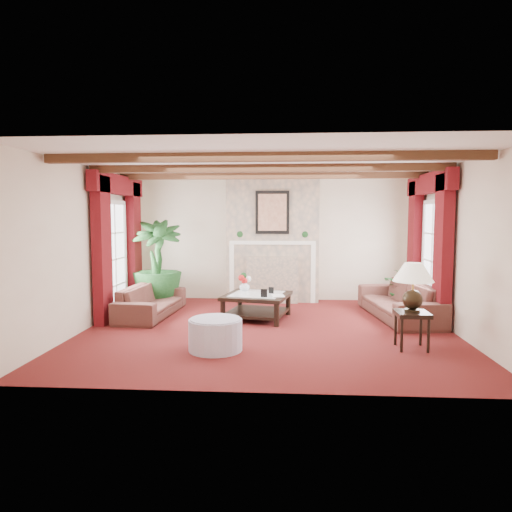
# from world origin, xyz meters

# --- Properties ---
(floor) EXTENTS (6.00, 6.00, 0.00)m
(floor) POSITION_xyz_m (0.00, 0.00, 0.00)
(floor) COLOR #4E0D12
(floor) RESTS_ON ground
(ceiling) EXTENTS (6.00, 6.00, 0.00)m
(ceiling) POSITION_xyz_m (0.00, 0.00, 2.70)
(ceiling) COLOR white
(ceiling) RESTS_ON floor
(back_wall) EXTENTS (6.00, 0.02, 2.70)m
(back_wall) POSITION_xyz_m (0.00, 2.75, 1.35)
(back_wall) COLOR beige
(back_wall) RESTS_ON ground
(left_wall) EXTENTS (0.02, 5.50, 2.70)m
(left_wall) POSITION_xyz_m (-3.00, 0.00, 1.35)
(left_wall) COLOR beige
(left_wall) RESTS_ON ground
(right_wall) EXTENTS (0.02, 5.50, 2.70)m
(right_wall) POSITION_xyz_m (3.00, 0.00, 1.35)
(right_wall) COLOR beige
(right_wall) RESTS_ON ground
(ceiling_beams) EXTENTS (6.00, 3.00, 0.12)m
(ceiling_beams) POSITION_xyz_m (0.00, 0.00, 2.64)
(ceiling_beams) COLOR #371D11
(ceiling_beams) RESTS_ON ceiling
(fireplace) EXTENTS (2.00, 0.52, 2.70)m
(fireplace) POSITION_xyz_m (0.00, 2.55, 2.70)
(fireplace) COLOR tan
(fireplace) RESTS_ON ground
(french_door_left) EXTENTS (0.10, 1.10, 2.16)m
(french_door_left) POSITION_xyz_m (-2.97, 1.00, 2.13)
(french_door_left) COLOR white
(french_door_left) RESTS_ON ground
(french_door_right) EXTENTS (0.10, 1.10, 2.16)m
(french_door_right) POSITION_xyz_m (2.97, 1.00, 2.13)
(french_door_right) COLOR white
(french_door_right) RESTS_ON ground
(curtains_left) EXTENTS (0.20, 2.40, 2.55)m
(curtains_left) POSITION_xyz_m (-2.86, 1.00, 2.55)
(curtains_left) COLOR #4C0A0D
(curtains_left) RESTS_ON ground
(curtains_right) EXTENTS (0.20, 2.40, 2.55)m
(curtains_right) POSITION_xyz_m (2.86, 1.00, 2.55)
(curtains_right) COLOR #4C0A0D
(curtains_right) RESTS_ON ground
(sofa_left) EXTENTS (2.05, 0.83, 0.77)m
(sofa_left) POSITION_xyz_m (-2.23, 0.88, 0.39)
(sofa_left) COLOR #330D18
(sofa_left) RESTS_ON ground
(sofa_right) EXTENTS (2.44, 1.22, 0.89)m
(sofa_right) POSITION_xyz_m (2.37, 0.99, 0.45)
(sofa_right) COLOR #330D18
(sofa_right) RESTS_ON ground
(potted_palm) EXTENTS (1.88, 2.29, 1.01)m
(potted_palm) POSITION_xyz_m (-2.36, 1.73, 0.50)
(potted_palm) COLOR black
(potted_palm) RESTS_ON ground
(small_plant) EXTENTS (1.58, 1.58, 0.65)m
(small_plant) POSITION_xyz_m (2.65, 1.68, 0.32)
(small_plant) COLOR black
(small_plant) RESTS_ON ground
(coffee_table) EXTENTS (1.32, 1.32, 0.45)m
(coffee_table) POSITION_xyz_m (-0.23, 0.75, 0.23)
(coffee_table) COLOR black
(coffee_table) RESTS_ON ground
(side_table) EXTENTS (0.49, 0.49, 0.53)m
(side_table) POSITION_xyz_m (2.07, -0.99, 0.26)
(side_table) COLOR black
(side_table) RESTS_ON ground
(ottoman) EXTENTS (0.75, 0.75, 0.44)m
(ottoman) POSITION_xyz_m (-0.68, -1.25, 0.22)
(ottoman) COLOR #A6A5BB
(ottoman) RESTS_ON ground
(table_lamp) EXTENTS (0.56, 0.56, 0.71)m
(table_lamp) POSITION_xyz_m (2.07, -0.99, 0.89)
(table_lamp) COLOR black
(table_lamp) RESTS_ON side_table
(flower_vase) EXTENTS (0.33, 0.33, 0.20)m
(flower_vase) POSITION_xyz_m (-0.49, 1.09, 0.55)
(flower_vase) COLOR silver
(flower_vase) RESTS_ON coffee_table
(book) EXTENTS (0.22, 0.08, 0.29)m
(book) POSITION_xyz_m (0.06, 0.49, 0.60)
(book) COLOR black
(book) RESTS_ON coffee_table
(photo_frame_a) EXTENTS (0.12, 0.04, 0.15)m
(photo_frame_a) POSITION_xyz_m (-0.08, 0.40, 0.53)
(photo_frame_a) COLOR black
(photo_frame_a) RESTS_ON coffee_table
(photo_frame_b) EXTENTS (0.10, 0.05, 0.13)m
(photo_frame_b) POSITION_xyz_m (0.03, 0.80, 0.52)
(photo_frame_b) COLOR black
(photo_frame_b) RESTS_ON coffee_table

